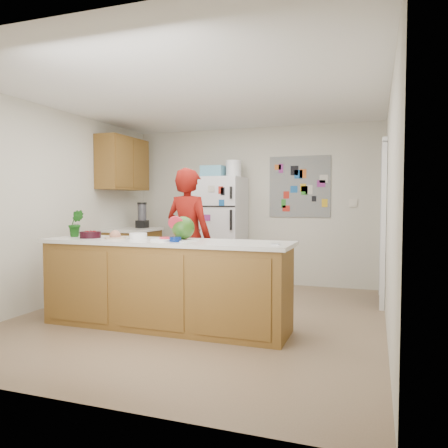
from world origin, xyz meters
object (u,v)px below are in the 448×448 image
(watermelon, at_px, (183,228))
(cherry_bowl, at_px, (90,235))
(refrigerator, at_px, (219,231))
(person, at_px, (188,238))

(watermelon, xyz_separation_m, cherry_bowl, (-1.09, -0.06, -0.10))
(refrigerator, bearing_deg, watermelon, -79.19)
(refrigerator, height_order, person, person)
(refrigerator, relative_size, cherry_bowl, 7.50)
(watermelon, bearing_deg, cherry_bowl, -176.75)
(person, relative_size, cherry_bowl, 7.65)
(person, distance_m, watermelon, 0.97)
(watermelon, distance_m, cherry_bowl, 1.10)
(person, height_order, watermelon, person)
(person, xyz_separation_m, cherry_bowl, (-0.76, -0.96, 0.09))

